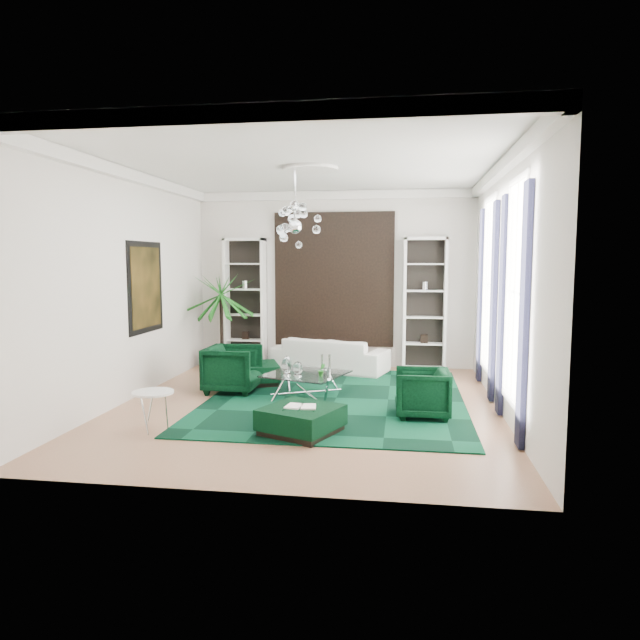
% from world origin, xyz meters
% --- Properties ---
extents(floor, '(6.00, 7.00, 0.02)m').
position_xyz_m(floor, '(0.00, 0.00, -0.01)').
color(floor, '#A77758').
rests_on(floor, ground).
extents(ceiling, '(6.00, 7.00, 0.02)m').
position_xyz_m(ceiling, '(0.00, 0.00, 3.81)').
color(ceiling, white).
rests_on(ceiling, ground).
extents(wall_back, '(6.00, 0.02, 3.80)m').
position_xyz_m(wall_back, '(0.00, 3.51, 1.90)').
color(wall_back, silver).
rests_on(wall_back, ground).
extents(wall_front, '(6.00, 0.02, 3.80)m').
position_xyz_m(wall_front, '(0.00, -3.51, 1.90)').
color(wall_front, silver).
rests_on(wall_front, ground).
extents(wall_left, '(0.02, 7.00, 3.80)m').
position_xyz_m(wall_left, '(-3.01, 0.00, 1.90)').
color(wall_left, silver).
rests_on(wall_left, ground).
extents(wall_right, '(0.02, 7.00, 3.80)m').
position_xyz_m(wall_right, '(3.01, 0.00, 1.90)').
color(wall_right, silver).
rests_on(wall_right, ground).
extents(crown_molding, '(6.00, 7.00, 0.18)m').
position_xyz_m(crown_molding, '(0.00, 0.00, 3.70)').
color(crown_molding, white).
rests_on(crown_molding, ceiling).
extents(ceiling_medallion, '(0.90, 0.90, 0.05)m').
position_xyz_m(ceiling_medallion, '(0.00, 0.30, 3.77)').
color(ceiling_medallion, white).
rests_on(ceiling_medallion, ceiling).
extents(tapestry, '(2.50, 0.06, 2.80)m').
position_xyz_m(tapestry, '(0.00, 3.46, 1.90)').
color(tapestry, black).
rests_on(tapestry, wall_back).
extents(shelving_left, '(0.90, 0.38, 2.80)m').
position_xyz_m(shelving_left, '(-1.95, 3.31, 1.40)').
color(shelving_left, white).
rests_on(shelving_left, floor).
extents(shelving_right, '(0.90, 0.38, 2.80)m').
position_xyz_m(shelving_right, '(1.95, 3.31, 1.40)').
color(shelving_right, white).
rests_on(shelving_right, floor).
extents(painting, '(0.04, 1.30, 1.60)m').
position_xyz_m(painting, '(-2.97, 0.60, 1.85)').
color(painting, black).
rests_on(painting, wall_left).
extents(window_near, '(0.03, 1.10, 2.90)m').
position_xyz_m(window_near, '(2.99, -0.90, 1.90)').
color(window_near, white).
rests_on(window_near, wall_right).
extents(curtain_near_a, '(0.07, 0.30, 3.25)m').
position_xyz_m(curtain_near_a, '(2.96, -1.68, 1.65)').
color(curtain_near_a, black).
rests_on(curtain_near_a, floor).
extents(curtain_near_b, '(0.07, 0.30, 3.25)m').
position_xyz_m(curtain_near_b, '(2.96, -0.12, 1.65)').
color(curtain_near_b, black).
rests_on(curtain_near_b, floor).
extents(window_far, '(0.03, 1.10, 2.90)m').
position_xyz_m(window_far, '(2.99, 1.50, 1.90)').
color(window_far, white).
rests_on(window_far, wall_right).
extents(curtain_far_a, '(0.07, 0.30, 3.25)m').
position_xyz_m(curtain_far_a, '(2.96, 0.72, 1.65)').
color(curtain_far_a, black).
rests_on(curtain_far_a, floor).
extents(curtain_far_b, '(0.07, 0.30, 3.25)m').
position_xyz_m(curtain_far_b, '(2.96, 2.28, 1.65)').
color(curtain_far_b, black).
rests_on(curtain_far_b, floor).
extents(rug, '(4.20, 5.00, 0.02)m').
position_xyz_m(rug, '(0.41, 0.49, 0.01)').
color(rug, black).
rests_on(rug, floor).
extents(sofa, '(2.54, 1.54, 0.69)m').
position_xyz_m(sofa, '(-0.00, 2.88, 0.35)').
color(sofa, silver).
rests_on(sofa, floor).
extents(armchair_left, '(0.92, 0.89, 0.83)m').
position_xyz_m(armchair_left, '(-1.46, 0.73, 0.41)').
color(armchair_left, black).
rests_on(armchair_left, floor).
extents(armchair_right, '(0.82, 0.79, 0.73)m').
position_xyz_m(armchair_right, '(1.80, -0.43, 0.36)').
color(armchair_right, black).
rests_on(armchair_right, floor).
extents(coffee_table, '(1.53, 1.53, 0.41)m').
position_xyz_m(coffee_table, '(-0.12, 0.56, 0.21)').
color(coffee_table, white).
rests_on(coffee_table, floor).
extents(ottoman_side, '(1.13, 1.13, 0.39)m').
position_xyz_m(ottoman_side, '(-1.25, 1.40, 0.19)').
color(ottoman_side, black).
rests_on(ottoman_side, floor).
extents(ottoman_front, '(1.21, 1.21, 0.37)m').
position_xyz_m(ottoman_front, '(0.17, -1.50, 0.18)').
color(ottoman_front, black).
rests_on(ottoman_front, floor).
extents(book, '(0.41, 0.28, 0.03)m').
position_xyz_m(book, '(0.17, -1.50, 0.38)').
color(book, white).
rests_on(book, ottoman_front).
extents(side_table, '(0.65, 0.65, 0.54)m').
position_xyz_m(side_table, '(-1.85, -1.66, 0.27)').
color(side_table, white).
rests_on(side_table, floor).
extents(palm, '(2.11, 2.11, 2.60)m').
position_xyz_m(palm, '(-2.32, 2.76, 1.30)').
color(palm, '#1A631A').
rests_on(palm, floor).
extents(chandelier, '(0.91, 0.91, 0.79)m').
position_xyz_m(chandelier, '(-0.21, 0.13, 2.85)').
color(chandelier, white).
rests_on(chandelier, ceiling).
extents(table_plant, '(0.15, 0.13, 0.22)m').
position_xyz_m(table_plant, '(0.18, 0.31, 0.52)').
color(table_plant, '#1A631A').
rests_on(table_plant, coffee_table).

